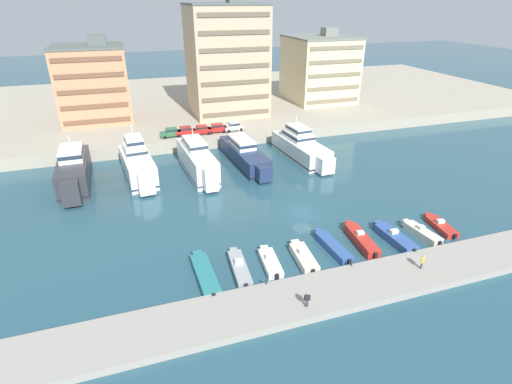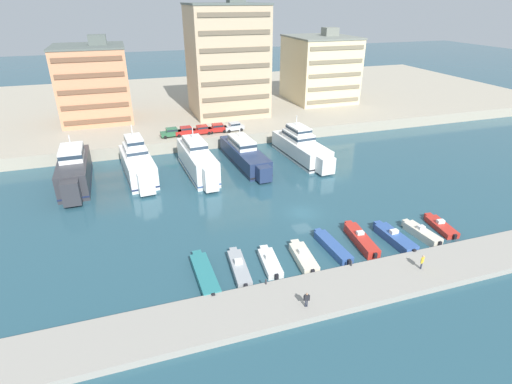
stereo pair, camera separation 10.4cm
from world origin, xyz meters
name	(u,v)px [view 1 (the left image)]	position (x,y,z in m)	size (l,w,h in m)	color
ground_plane	(303,213)	(0.00, 0.00, 0.00)	(400.00, 400.00, 0.00)	#285160
quay_promenade	(207,102)	(0.00, 64.93, 1.16)	(180.00, 70.00, 2.32)	#ADA38E
pier_dock	(369,283)	(0.00, -16.60, 0.37)	(120.00, 6.11, 0.75)	#9E998E
yacht_charcoal_far_left	(74,171)	(-30.93, 20.31, 2.43)	(4.68, 17.39, 7.65)	#333338
yacht_white_left	(138,164)	(-21.07, 20.05, 2.50)	(5.60, 16.37, 8.57)	white
yacht_white_mid_left	(197,160)	(-11.33, 18.57, 2.42)	(4.77, 17.55, 7.51)	white
yacht_navy_center_left	(244,154)	(-2.42, 20.47, 1.79)	(5.19, 19.19, 6.23)	navy
yacht_white_center	(301,147)	(8.48, 19.89, 2.14)	(6.09, 18.54, 7.59)	white
motorboat_teal_far_left	(205,274)	(-16.06, -9.81, 0.44)	(2.02, 8.32, 0.89)	teal
motorboat_grey_left	(239,268)	(-12.20, -9.88, 0.44)	(2.03, 7.24, 1.30)	#9EA3A8
motorboat_white_mid_left	(270,262)	(-8.59, -9.92, 0.40)	(2.17, 6.10, 1.18)	white
motorboat_cream_center_left	(303,257)	(-4.66, -10.33, 0.49)	(2.22, 6.46, 1.37)	beige
motorboat_blue_center	(332,246)	(-0.43, -9.37, 0.46)	(1.89, 7.53, 0.92)	#33569E
motorboat_red_center_right	(361,239)	(3.56, -9.21, 0.56)	(2.26, 7.75, 1.48)	red
motorboat_blue_mid_right	(395,238)	(7.77, -10.16, 0.53)	(2.19, 7.31, 1.50)	#33569E
motorboat_cream_right	(421,233)	(11.66, -10.30, 0.53)	(2.09, 6.17, 1.44)	beige
motorboat_red_far_right	(441,226)	(15.43, -9.41, 0.38)	(2.31, 6.15, 1.15)	red
car_green_far_left	(171,132)	(-13.80, 33.06, 3.30)	(4.21, 2.16, 1.80)	#2D6642
car_red_left	(185,131)	(-11.00, 33.13, 3.30)	(4.16, 2.04, 1.80)	red
car_red_mid_left	(201,130)	(-7.73, 32.88, 3.30)	(4.17, 2.07, 1.80)	red
car_red_center_left	(217,128)	(-4.49, 33.09, 3.30)	(4.12, 1.95, 1.80)	red
car_silver_center	(234,126)	(-0.91, 33.09, 3.30)	(4.23, 2.20, 1.80)	#B7BCC1
apartment_block_far_left	(93,83)	(-27.66, 50.88, 10.39)	(14.79, 14.29, 18.01)	tan
apartment_block_left	(226,60)	(1.77, 48.09, 14.37)	(16.92, 15.72, 25.98)	#C6AD89
apartment_block_mid_left	(319,69)	(28.23, 53.46, 10.47)	(15.80, 17.73, 18.18)	beige
pedestrian_near_edge	(423,261)	(6.45, -16.61, 1.77)	(0.58, 0.45, 1.73)	#282D3D
pedestrian_mid_deck	(307,299)	(-7.91, -18.15, 1.71)	(0.61, 0.33, 1.62)	#282D3D
bollard_west	(266,281)	(-10.44, -13.79, 1.07)	(0.20, 0.20, 0.61)	#2D2D33
bollard_west_mid	(352,263)	(-0.49, -13.79, 1.07)	(0.20, 0.20, 0.61)	#2D2D33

